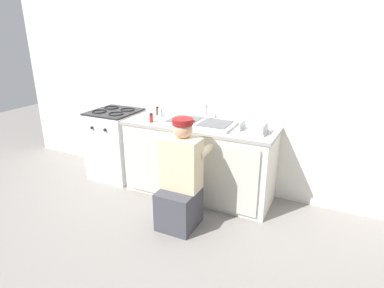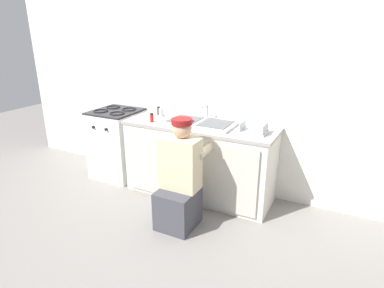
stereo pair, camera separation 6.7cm
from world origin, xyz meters
The scene contains 11 objects.
ground_plane centered at (0.00, 0.00, 0.00)m, with size 12.00×12.00×0.00m, color gray.
back_wall centered at (0.00, 0.65, 1.25)m, with size 6.00×0.10×2.50m, color silver.
counter_cabinet centered at (0.00, 0.29, 0.42)m, with size 1.72×0.62×0.84m.
countertop centered at (0.00, 0.30, 0.86)m, with size 1.76×0.62×0.04m, color #9E9993.
sink_double_basin centered at (0.00, 0.30, 0.90)m, with size 0.80×0.44×0.19m.
stove_range centered at (-1.22, 0.30, 0.45)m, with size 0.59×0.62×0.92m.
plumber_person centered at (0.10, -0.37, 0.46)m, with size 0.42×0.61×1.10m.
dish_rack_tray centered at (0.63, 0.26, 0.90)m, with size 0.28×0.22×0.11m.
water_glass centered at (-0.57, 0.39, 0.93)m, with size 0.06×0.06×0.10m.
spice_bottle_red centered at (-0.54, 0.13, 0.93)m, with size 0.04×0.04×0.10m.
spice_bottle_pepper centered at (-0.65, 0.45, 0.93)m, with size 0.04×0.04×0.10m.
Camera 2 is at (1.51, -2.86, 1.89)m, focal length 30.00 mm.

